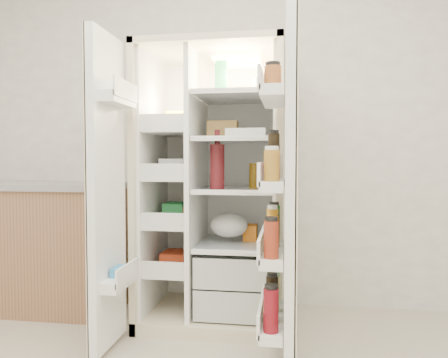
# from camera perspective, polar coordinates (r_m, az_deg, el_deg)

# --- Properties ---
(wall_back) EXTENTS (4.00, 0.02, 2.70)m
(wall_back) POSITION_cam_1_polar(r_m,az_deg,el_deg) (3.19, 2.01, 7.56)
(wall_back) COLOR white
(wall_back) RESTS_ON floor
(refrigerator) EXTENTS (0.92, 0.70, 1.80)m
(refrigerator) POSITION_cam_1_polar(r_m,az_deg,el_deg) (2.87, -0.89, -4.01)
(refrigerator) COLOR beige
(refrigerator) RESTS_ON floor
(freezer_door) EXTENTS (0.15, 0.40, 1.72)m
(freezer_door) POSITION_cam_1_polar(r_m,az_deg,el_deg) (2.42, -15.42, -1.77)
(freezer_door) COLOR white
(freezer_door) RESTS_ON floor
(fridge_door) EXTENTS (0.17, 0.58, 1.72)m
(fridge_door) POSITION_cam_1_polar(r_m,az_deg,el_deg) (2.12, 8.43, -2.88)
(fridge_door) COLOR white
(fridge_door) RESTS_ON floor
(kitchen_counter) EXTENTS (1.25, 0.67, 0.91)m
(kitchen_counter) POSITION_cam_1_polar(r_m,az_deg,el_deg) (3.42, -23.18, -8.03)
(kitchen_counter) COLOR #9B6C4D
(kitchen_counter) RESTS_ON floor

